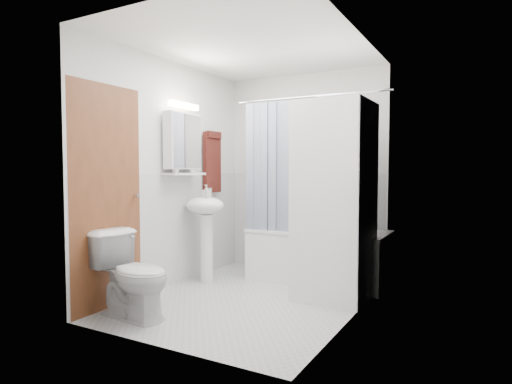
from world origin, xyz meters
The scene contains 20 objects.
floor centered at (0.00, 0.00, 0.00)m, with size 2.60×2.60×0.00m, color silver.
room_walls centered at (0.00, 0.00, 1.49)m, with size 2.60×2.60×2.60m.
wainscot centered at (0.00, 0.29, 0.60)m, with size 1.98×2.58×2.58m.
door centered at (-0.95, -0.55, 1.00)m, with size 0.05×2.00×2.00m.
bathtub centered at (0.33, 0.92, 0.32)m, with size 1.51×0.72×0.58m.
tub_spout centered at (0.53, 1.25, 0.90)m, with size 0.04×0.04×0.12m, color silver.
curtain_rod centered at (0.33, 0.62, 2.00)m, with size 0.02×0.02×1.69m, color silver.
shower_curtain centered at (-0.14, 0.62, 1.25)m, with size 0.55×0.02×1.45m.
sink centered at (-0.75, 0.29, 0.70)m, with size 0.44×0.37×1.04m.
medicine_cabinet centered at (-0.90, 0.10, 1.57)m, with size 0.13×0.50×0.71m.
shelf centered at (-0.89, 0.10, 1.20)m, with size 0.18×0.54×0.03m, color silver.
shower_caddy centered at (0.58, 1.24, 1.15)m, with size 0.22×0.06×0.02m, color silver.
towel centered at (-0.94, 0.69, 1.35)m, with size 0.07×0.31×0.74m.
washer_dryer centered at (0.68, 0.42, 0.94)m, with size 0.69×0.68×1.89m.
toilet centered at (-0.62, -0.94, 0.36)m, with size 0.41×0.73×0.71m, color white.
soap_pump centered at (-0.71, 0.25, 0.95)m, with size 0.08×0.17×0.08m, color gray.
shelf_bottle centered at (-0.89, -0.05, 1.25)m, with size 0.07×0.18×0.07m, color gray.
shelf_cup centered at (-0.89, 0.22, 1.26)m, with size 0.10×0.09×0.10m, color gray.
shampoo_a centered at (0.35, 1.24, 1.23)m, with size 0.13×0.17×0.13m, color gray.
shampoo_b centered at (0.47, 1.24, 1.20)m, with size 0.08×0.21×0.08m, color navy.
Camera 1 is at (2.00, -3.55, 1.25)m, focal length 30.00 mm.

